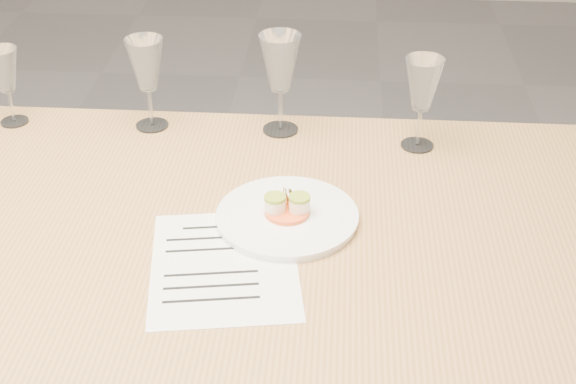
# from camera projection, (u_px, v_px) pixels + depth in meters

# --- Properties ---
(dining_table) EXTENTS (2.40, 1.00, 0.75)m
(dining_table) POSITION_uv_depth(u_px,v_px,m) (73.00, 267.00, 1.47)
(dining_table) COLOR #B0834C
(dining_table) RESTS_ON ground
(dinner_plate) EXTENTS (0.26, 0.26, 0.07)m
(dinner_plate) POSITION_uv_depth(u_px,v_px,m) (287.00, 216.00, 1.47)
(dinner_plate) COLOR white
(dinner_plate) RESTS_ON dining_table
(recipe_sheet) EXTENTS (0.29, 0.35, 0.00)m
(recipe_sheet) POSITION_uv_depth(u_px,v_px,m) (224.00, 265.00, 1.36)
(recipe_sheet) COLOR white
(recipe_sheet) RESTS_ON dining_table
(wine_glass_1) EXTENTS (0.07, 0.07, 0.18)m
(wine_glass_1) POSITION_uv_depth(u_px,v_px,m) (4.00, 72.00, 1.74)
(wine_glass_1) COLOR white
(wine_glass_1) RESTS_ON dining_table
(wine_glass_2) EXTENTS (0.08, 0.08, 0.21)m
(wine_glass_2) POSITION_uv_depth(u_px,v_px,m) (146.00, 66.00, 1.71)
(wine_glass_2) COLOR white
(wine_glass_2) RESTS_ON dining_table
(wine_glass_3) EXTENTS (0.09, 0.09, 0.22)m
(wine_glass_3) POSITION_uv_depth(u_px,v_px,m) (280.00, 65.00, 1.69)
(wine_glass_3) COLOR white
(wine_glass_3) RESTS_ON dining_table
(wine_glass_4) EXTENTS (0.08, 0.08, 0.20)m
(wine_glass_4) POSITION_uv_depth(u_px,v_px,m) (423.00, 86.00, 1.64)
(wine_glass_4) COLOR white
(wine_glass_4) RESTS_ON dining_table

